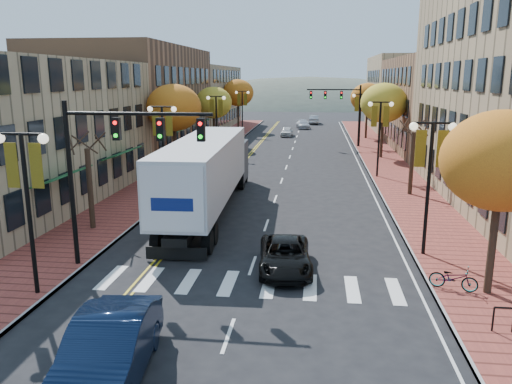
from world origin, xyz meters
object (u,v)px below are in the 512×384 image
(navy_sedan, at_px, (108,351))
(bicycle, at_px, (454,278))
(semi_truck, at_px, (209,168))
(black_suv, at_px, (285,256))

(navy_sedan, height_order, bicycle, navy_sedan)
(semi_truck, height_order, black_suv, semi_truck)
(navy_sedan, distance_m, bicycle, 12.56)
(black_suv, bearing_deg, navy_sedan, -121.08)
(navy_sedan, distance_m, black_suv, 9.38)
(semi_truck, xyz_separation_m, bicycle, (11.45, -10.32, -2.03))
(semi_truck, relative_size, black_suv, 3.95)
(bicycle, bearing_deg, navy_sedan, 141.96)
(semi_truck, distance_m, bicycle, 15.55)
(semi_truck, distance_m, black_suv, 10.33)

